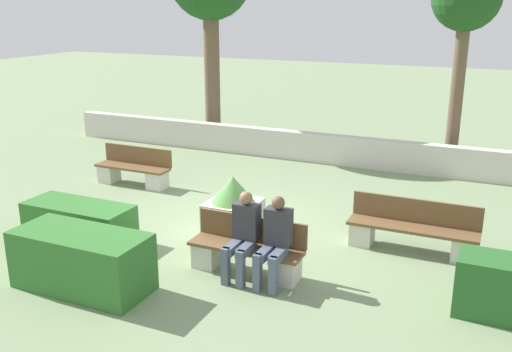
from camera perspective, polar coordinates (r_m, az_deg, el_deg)
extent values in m
plane|color=gray|center=(10.37, -2.72, -5.29)|extent=(60.00, 60.00, 0.00)
cube|color=beige|center=(14.68, 6.22, 2.83)|extent=(14.86, 0.30, 0.74)
cube|color=brown|center=(8.57, -1.07, -7.22)|extent=(1.77, 0.44, 0.05)
cube|color=brown|center=(8.68, -0.39, -5.27)|extent=(1.77, 0.04, 0.40)
cube|color=beige|center=(8.94, -4.89, -7.76)|extent=(0.36, 0.40, 0.39)
cube|color=beige|center=(8.43, 3.01, -9.32)|extent=(0.36, 0.40, 0.39)
cube|color=brown|center=(12.98, -12.29, 0.85)|extent=(1.77, 0.44, 0.05)
cube|color=brown|center=(13.11, -11.72, 2.06)|extent=(1.77, 0.04, 0.40)
cube|color=beige|center=(13.43, -14.47, 0.26)|extent=(0.36, 0.40, 0.39)
cube|color=beige|center=(12.67, -9.85, -0.43)|extent=(0.36, 0.40, 0.39)
cube|color=brown|center=(9.62, 15.36, -5.07)|extent=(2.09, 0.44, 0.05)
cube|color=brown|center=(9.77, 15.70, -3.36)|extent=(2.09, 0.04, 0.40)
cube|color=beige|center=(9.84, 10.56, -5.61)|extent=(0.36, 0.40, 0.39)
cube|color=beige|center=(9.63, 20.07, -6.90)|extent=(0.36, 0.40, 0.39)
cube|color=#515B70|center=(8.40, -2.24, -7.09)|extent=(0.14, 0.46, 0.13)
cube|color=#515B70|center=(8.32, -1.00, -7.32)|extent=(0.14, 0.46, 0.13)
cube|color=#515B70|center=(8.31, -3.07, -9.02)|extent=(0.11, 0.11, 0.57)
cube|color=#515B70|center=(8.21, -1.56, -9.33)|extent=(0.11, 0.11, 0.57)
cube|color=#333338|center=(8.43, -0.93, -4.52)|extent=(0.38, 0.22, 0.54)
sphere|color=#936B4C|center=(8.28, -1.00, -2.20)|extent=(0.19, 0.19, 0.19)
cube|color=#515B70|center=(8.20, 0.93, -7.68)|extent=(0.14, 0.46, 0.13)
cube|color=#515B70|center=(8.13, 2.24, -7.92)|extent=(0.14, 0.46, 0.13)
cube|color=#515B70|center=(8.11, 0.14, -9.67)|extent=(0.11, 0.11, 0.57)
cube|color=#515B70|center=(8.03, 1.72, -9.99)|extent=(0.11, 0.11, 0.57)
cube|color=#333338|center=(8.24, 2.26, -5.05)|extent=(0.38, 0.22, 0.54)
sphere|color=brown|center=(8.09, 2.23, -2.69)|extent=(0.19, 0.19, 0.19)
cube|color=#33702D|center=(10.27, -17.25, -4.38)|extent=(1.92, 0.77, 0.64)
cube|color=#33702D|center=(8.51, -17.00, -8.09)|extent=(1.96, 0.87, 0.84)
cube|color=beige|center=(9.80, -2.29, -4.48)|extent=(0.84, 0.84, 0.69)
cone|color=#569347|center=(9.61, -2.33, -1.31)|extent=(0.74, 0.74, 0.45)
cylinder|color=brown|center=(16.49, -4.41, 10.11)|extent=(0.44, 0.44, 3.96)
cylinder|color=brown|center=(14.46, 19.41, 7.61)|extent=(0.31, 0.31, 3.64)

